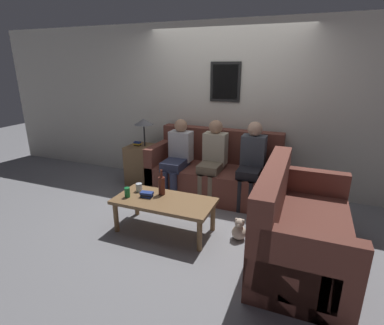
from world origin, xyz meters
TOP-DOWN VIEW (x-y plane):
  - ground_plane at (0.00, 0.00)m, footprint 16.00×16.00m
  - wall_back at (0.00, 1.00)m, footprint 9.00×0.08m
  - couch_main at (0.00, 0.53)m, footprint 1.95×0.89m
  - couch_side at (1.31, -0.76)m, footprint 0.89×1.67m
  - coffee_table at (-0.22, -0.77)m, footprint 1.21×0.59m
  - side_table_with_lamp at (-1.27, 0.50)m, footprint 0.47×0.47m
  - wine_bottle at (-0.32, -0.64)m, footprint 0.08×0.08m
  - drinking_glass at (-0.63, -0.66)m, footprint 0.08×0.08m
  - book_stack at (-0.45, -0.78)m, footprint 0.16×0.11m
  - soda_can at (-0.67, -0.87)m, footprint 0.07×0.07m
  - person_left at (-0.54, 0.33)m, footprint 0.34×0.62m
  - person_middle at (0.01, 0.38)m, footprint 0.34×0.58m
  - person_right at (0.59, 0.38)m, footprint 0.34×0.58m
  - teddy_bear at (0.67, -0.62)m, footprint 0.17×0.17m

SIDE VIEW (x-z plane):
  - ground_plane at x=0.00m, z-range 0.00..0.00m
  - teddy_bear at x=0.67m, z-range -0.02..0.25m
  - couch_main at x=0.00m, z-range -0.16..0.83m
  - couch_side at x=1.31m, z-range -0.15..0.84m
  - coffee_table at x=-0.22m, z-range 0.16..0.57m
  - side_table_with_lamp at x=-1.27m, z-range -0.18..0.94m
  - book_stack at x=-0.45m, z-range 0.42..0.49m
  - drinking_glass at x=-0.63m, z-range 0.42..0.52m
  - soda_can at x=-0.67m, z-range 0.42..0.54m
  - wine_bottle at x=-0.32m, z-range 0.38..0.70m
  - person_left at x=-0.54m, z-range 0.06..1.22m
  - person_middle at x=0.01m, z-range 0.06..1.24m
  - person_right at x=0.59m, z-range 0.06..1.26m
  - wall_back at x=0.00m, z-range 0.00..2.60m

